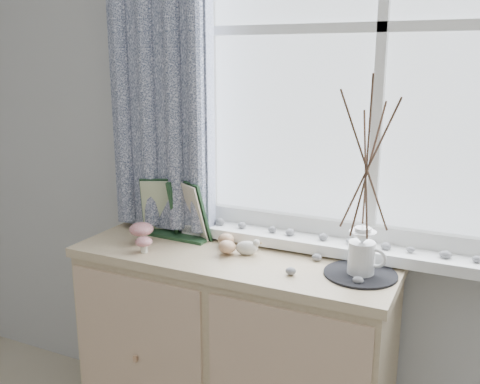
{
  "coord_description": "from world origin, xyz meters",
  "views": [
    {
      "loc": [
        0.67,
        0.09,
        1.55
      ],
      "look_at": [
        -0.1,
        1.7,
        1.1
      ],
      "focal_mm": 40.0,
      "sensor_mm": 36.0,
      "label": 1
    }
  ],
  "objects_px": {
    "toadstool_cluster": "(142,233)",
    "twig_pitcher": "(367,162)",
    "sideboard": "(233,357)",
    "botanical_book": "(171,209)"
  },
  "relations": [
    {
      "from": "toadstool_cluster",
      "to": "twig_pitcher",
      "type": "bearing_deg",
      "value": 5.44
    },
    {
      "from": "toadstool_cluster",
      "to": "twig_pitcher",
      "type": "relative_size",
      "value": 0.22
    },
    {
      "from": "sideboard",
      "to": "toadstool_cluster",
      "type": "height_order",
      "value": "toadstool_cluster"
    },
    {
      "from": "botanical_book",
      "to": "toadstool_cluster",
      "type": "distance_m",
      "value": 0.15
    },
    {
      "from": "toadstool_cluster",
      "to": "sideboard",
      "type": "bearing_deg",
      "value": 12.33
    },
    {
      "from": "twig_pitcher",
      "to": "sideboard",
      "type": "bearing_deg",
      "value": -179.73
    },
    {
      "from": "sideboard",
      "to": "botanical_book",
      "type": "height_order",
      "value": "botanical_book"
    },
    {
      "from": "botanical_book",
      "to": "twig_pitcher",
      "type": "height_order",
      "value": "twig_pitcher"
    },
    {
      "from": "sideboard",
      "to": "twig_pitcher",
      "type": "height_order",
      "value": "twig_pitcher"
    },
    {
      "from": "sideboard",
      "to": "twig_pitcher",
      "type": "xyz_separation_m",
      "value": [
        0.47,
        0.0,
        0.81
      ]
    }
  ]
}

